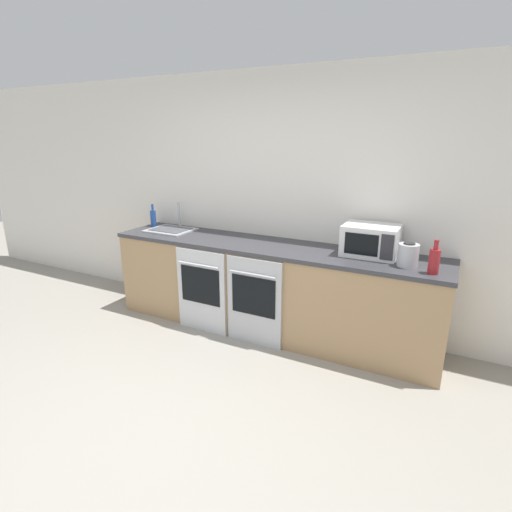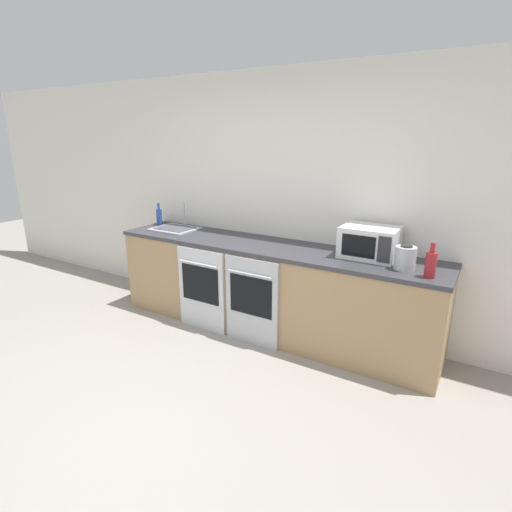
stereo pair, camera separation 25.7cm
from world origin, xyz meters
TOP-DOWN VIEW (x-y plane):
  - ground_plane at (0.00, 0.00)m, footprint 16.00×16.00m
  - wall_back at (0.00, 2.10)m, footprint 10.00×0.06m
  - counter_back at (0.00, 1.74)m, footprint 3.40×0.68m
  - oven_left at (-0.59, 1.39)m, footprint 0.57×0.06m
  - oven_right at (0.01, 1.39)m, footprint 0.57×0.06m
  - microwave at (0.97, 1.84)m, footprint 0.48×0.38m
  - bottle_blue at (-1.57, 1.85)m, footprint 0.07×0.07m
  - bottle_red at (1.52, 1.55)m, footprint 0.08×0.08m
  - kettle at (1.31, 1.65)m, footprint 0.17×0.17m
  - sink at (-1.26, 1.78)m, footprint 0.50×0.41m

SIDE VIEW (x-z plane):
  - ground_plane at x=0.00m, z-range 0.00..0.00m
  - oven_left at x=-0.59m, z-range 0.01..0.88m
  - oven_right at x=0.01m, z-range 0.01..0.88m
  - counter_back at x=0.00m, z-range 0.00..0.92m
  - sink at x=-1.26m, z-range 0.79..1.09m
  - kettle at x=1.31m, z-range 0.92..1.12m
  - bottle_blue at x=-1.57m, z-range 0.89..1.16m
  - bottle_red at x=1.52m, z-range 0.89..1.16m
  - microwave at x=0.97m, z-range 0.92..1.20m
  - wall_back at x=0.00m, z-range 0.00..2.60m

